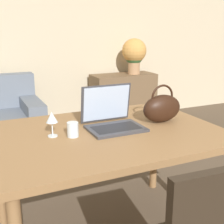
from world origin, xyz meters
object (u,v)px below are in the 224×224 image
(wine_glass, at_px, (52,119))
(handbag, at_px, (162,108))
(flower_vase, at_px, (134,53))
(laptop, at_px, (111,116))
(drinking_glass, at_px, (73,130))

(wine_glass, bearing_deg, handbag, -1.96)
(wine_glass, bearing_deg, flower_vase, 51.56)
(handbag, xyz_separation_m, flower_vase, (1.00, 2.23, 0.15))
(handbag, height_order, flower_vase, flower_vase)
(laptop, relative_size, drinking_glass, 3.95)
(handbag, relative_size, flower_vase, 0.56)
(handbag, bearing_deg, flower_vase, 65.73)
(drinking_glass, xyz_separation_m, flower_vase, (1.64, 2.25, 0.21))
(drinking_glass, distance_m, handbag, 0.64)
(wine_glass, distance_m, flower_vase, 2.81)
(laptop, height_order, flower_vase, flower_vase)
(laptop, xyz_separation_m, flower_vase, (1.36, 2.18, 0.18))
(laptop, xyz_separation_m, handbag, (0.35, -0.05, 0.03))
(laptop, relative_size, flower_vase, 0.69)
(drinking_glass, bearing_deg, handbag, 2.52)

